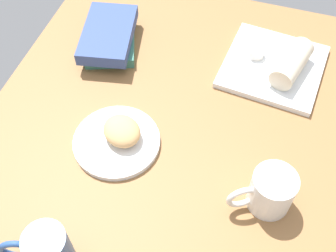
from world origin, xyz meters
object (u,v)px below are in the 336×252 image
(round_plate, at_px, (117,142))
(scone_pastry, at_px, (122,131))
(book_stack, at_px, (109,37))
(sauce_cup, at_px, (256,52))
(second_mug, at_px, (270,191))
(coffee_mug, at_px, (46,249))
(breakfast_wrap, at_px, (292,64))
(square_plate, at_px, (273,67))

(round_plate, relative_size, scone_pastry, 2.13)
(round_plate, bearing_deg, book_stack, -155.37)
(book_stack, bearing_deg, sauce_cup, 99.73)
(second_mug, bearing_deg, coffee_mug, -56.80)
(sauce_cup, distance_m, breakfast_wrap, 0.10)
(breakfast_wrap, bearing_deg, second_mug, 106.52)
(book_stack, relative_size, second_mug, 1.76)
(coffee_mug, height_order, second_mug, coffee_mug)
(scone_pastry, xyz_separation_m, coffee_mug, (0.30, -0.03, 0.02))
(round_plate, relative_size, sauce_cup, 4.44)
(sauce_cup, distance_m, book_stack, 0.39)
(round_plate, xyz_separation_m, breakfast_wrap, (-0.33, 0.35, 0.04))
(square_plate, relative_size, sauce_cup, 5.48)
(round_plate, height_order, square_plate, square_plate)
(round_plate, xyz_separation_m, square_plate, (-0.34, 0.30, 0.00))
(coffee_mug, relative_size, second_mug, 1.00)
(square_plate, bearing_deg, breakfast_wrap, 71.31)
(sauce_cup, height_order, breakfast_wrap, breakfast_wrap)
(breakfast_wrap, distance_m, coffee_mug, 0.72)
(round_plate, height_order, breakfast_wrap, breakfast_wrap)
(breakfast_wrap, bearing_deg, scone_pastry, 58.52)
(breakfast_wrap, bearing_deg, square_plate, -3.37)
(round_plate, relative_size, square_plate, 0.81)
(square_plate, xyz_separation_m, coffee_mug, (0.63, -0.33, 0.04))
(round_plate, distance_m, coffee_mug, 0.29)
(square_plate, bearing_deg, book_stack, -83.70)
(square_plate, relative_size, second_mug, 1.88)
(sauce_cup, xyz_separation_m, breakfast_wrap, (0.03, 0.09, 0.02))
(scone_pastry, relative_size, sauce_cup, 2.08)
(round_plate, xyz_separation_m, sauce_cup, (-0.36, 0.25, 0.02))
(square_plate, bearing_deg, round_plate, -41.54)
(book_stack, bearing_deg, breakfast_wrap, 94.07)
(square_plate, distance_m, breakfast_wrap, 0.06)
(square_plate, distance_m, sauce_cup, 0.06)
(sauce_cup, xyz_separation_m, book_stack, (0.07, -0.39, 0.00))
(round_plate, relative_size, book_stack, 0.86)
(breakfast_wrap, xyz_separation_m, coffee_mug, (0.62, -0.37, 0.01))
(round_plate, bearing_deg, scone_pastry, 142.93)
(sauce_cup, relative_size, second_mug, 0.34)
(breakfast_wrap, distance_m, second_mug, 0.37)
(scone_pastry, xyz_separation_m, sauce_cup, (-0.35, 0.24, -0.01))
(scone_pastry, xyz_separation_m, breakfast_wrap, (-0.32, 0.34, 0.01))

